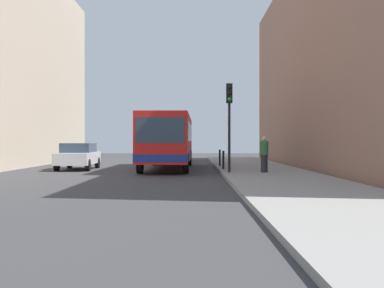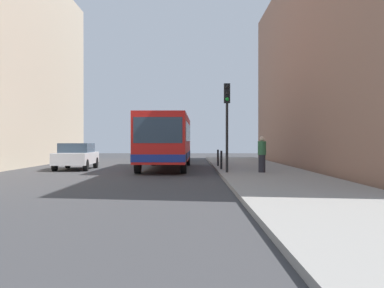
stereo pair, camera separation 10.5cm
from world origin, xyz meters
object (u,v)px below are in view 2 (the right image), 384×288
at_px(bollard_near, 222,160).
at_px(bus, 167,139).
at_px(car_behind_bus, 167,151).
at_px(pedestrian_near_signal, 263,154).
at_px(traffic_light, 228,111).
at_px(car_beside_bus, 77,156).
at_px(bollard_mid, 219,158).

bearing_deg(bollard_near, bus, 136.39).
bearing_deg(bus, car_behind_bus, -85.99).
bearing_deg(pedestrian_near_signal, bollard_near, 28.71).
height_order(car_behind_bus, traffic_light, traffic_light).
distance_m(bus, bollard_near, 4.27).
distance_m(car_behind_bus, traffic_light, 16.88).
distance_m(traffic_light, pedestrian_near_signal, 2.59).
distance_m(bus, car_beside_bus, 5.16).
relative_size(car_beside_bus, traffic_light, 1.09).
bearing_deg(pedestrian_near_signal, car_beside_bus, 59.06).
bearing_deg(bus, pedestrian_near_signal, 131.81).
relative_size(traffic_light, bollard_mid, 4.32).
bearing_deg(traffic_light, car_behind_bus, 102.65).
bearing_deg(pedestrian_near_signal, traffic_light, 85.07).
height_order(bollard_mid, pedestrian_near_signal, pedestrian_near_signal).
xyz_separation_m(bollard_near, bollard_mid, (0.00, 3.19, 0.00)).
xyz_separation_m(bus, bollard_mid, (2.99, 0.34, -1.10)).
distance_m(bus, traffic_light, 6.38).
height_order(bus, traffic_light, traffic_light).
bearing_deg(bollard_near, bollard_mid, 90.00).
bearing_deg(traffic_light, bollard_mid, 90.99).
height_order(car_beside_bus, car_behind_bus, same).
bearing_deg(car_behind_bus, bus, 94.75).
bearing_deg(car_beside_bus, bollard_near, 163.02).
distance_m(bus, bollard_mid, 3.20).
xyz_separation_m(bus, traffic_light, (3.09, -5.44, 1.28)).
height_order(bus, pedestrian_near_signal, bus).
height_order(traffic_light, pedestrian_near_signal, traffic_light).
bearing_deg(car_beside_bus, pedestrian_near_signal, 152.12).
height_order(bus, bollard_near, bus).
relative_size(bus, car_behind_bus, 2.48).
relative_size(bus, pedestrian_near_signal, 6.65).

